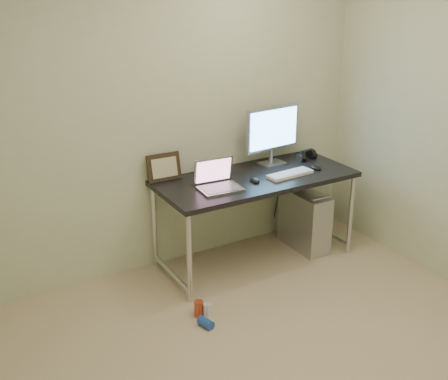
# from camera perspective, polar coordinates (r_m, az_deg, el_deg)

# --- Properties ---
(floor) EXTENTS (3.50, 3.50, 0.00)m
(floor) POSITION_cam_1_polar(r_m,az_deg,el_deg) (3.59, 7.26, -18.57)
(floor) COLOR tan
(floor) RESTS_ON ground
(wall_back) EXTENTS (3.50, 0.02, 2.50)m
(wall_back) POSITION_cam_1_polar(r_m,az_deg,el_deg) (4.39, -5.95, 7.53)
(wall_back) COLOR beige
(wall_back) RESTS_ON ground
(desk) EXTENTS (1.62, 0.71, 0.75)m
(desk) POSITION_cam_1_polar(r_m,az_deg,el_deg) (4.55, 3.23, 0.48)
(desk) COLOR black
(desk) RESTS_ON ground
(tower_computer) EXTENTS (0.22, 0.50, 0.55)m
(tower_computer) POSITION_cam_1_polar(r_m,az_deg,el_deg) (4.96, 8.16, -3.02)
(tower_computer) COLOR silver
(tower_computer) RESTS_ON ground
(cable_a) EXTENTS (0.01, 0.16, 0.69)m
(cable_a) POSITION_cam_1_polar(r_m,az_deg,el_deg) (5.12, 5.54, -0.39)
(cable_a) COLOR black
(cable_a) RESTS_ON ground
(cable_b) EXTENTS (0.02, 0.11, 0.71)m
(cable_b) POSITION_cam_1_polar(r_m,az_deg,el_deg) (5.16, 6.47, -0.48)
(cable_b) COLOR black
(cable_b) RESTS_ON ground
(can_red) EXTENTS (0.08, 0.08, 0.12)m
(can_red) POSITION_cam_1_polar(r_m,az_deg,el_deg) (4.07, -2.58, -11.95)
(can_red) COLOR #B34022
(can_red) RESTS_ON ground
(can_white) EXTENTS (0.08, 0.08, 0.11)m
(can_white) POSITION_cam_1_polar(r_m,az_deg,el_deg) (4.05, -1.68, -12.14)
(can_white) COLOR white
(can_white) RESTS_ON ground
(can_blue) EXTENTS (0.09, 0.13, 0.06)m
(can_blue) POSITION_cam_1_polar(r_m,az_deg,el_deg) (3.97, -1.86, -13.34)
(can_blue) COLOR #2249B1
(can_blue) RESTS_ON ground
(laptop) EXTENTS (0.33, 0.28, 0.22)m
(laptop) POSITION_cam_1_polar(r_m,az_deg,el_deg) (4.25, -0.65, 0.86)
(laptop) COLOR #A2A3A9
(laptop) RESTS_ON desk
(monitor) EXTENTS (0.53, 0.17, 0.50)m
(monitor) POSITION_cam_1_polar(r_m,az_deg,el_deg) (4.73, 4.96, 5.99)
(monitor) COLOR #A2A3A9
(monitor) RESTS_ON desk
(keyboard) EXTENTS (0.40, 0.16, 0.02)m
(keyboard) POSITION_cam_1_polar(r_m,az_deg,el_deg) (4.56, 6.72, 1.62)
(keyboard) COLOR white
(keyboard) RESTS_ON desk
(mouse_right) EXTENTS (0.07, 0.12, 0.04)m
(mouse_right) POSITION_cam_1_polar(r_m,az_deg,el_deg) (4.74, 9.31, 2.35)
(mouse_right) COLOR black
(mouse_right) RESTS_ON desk
(mouse_left) EXTENTS (0.09, 0.12, 0.04)m
(mouse_left) POSITION_cam_1_polar(r_m,az_deg,el_deg) (4.40, 3.15, 1.09)
(mouse_left) COLOR black
(mouse_left) RESTS_ON desk
(headphones) EXTENTS (0.18, 0.11, 0.11)m
(headphones) POSITION_cam_1_polar(r_m,az_deg,el_deg) (4.96, 8.33, 3.42)
(headphones) COLOR black
(headphones) RESTS_ON desk
(picture_frame) EXTENTS (0.28, 0.09, 0.22)m
(picture_frame) POSITION_cam_1_polar(r_m,az_deg,el_deg) (4.41, -6.13, 2.32)
(picture_frame) COLOR black
(picture_frame) RESTS_ON desk
(webcam) EXTENTS (0.04, 0.03, 0.12)m
(webcam) POSITION_cam_1_polar(r_m,az_deg,el_deg) (4.54, -2.66, 2.66)
(webcam) COLOR silver
(webcam) RESTS_ON desk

